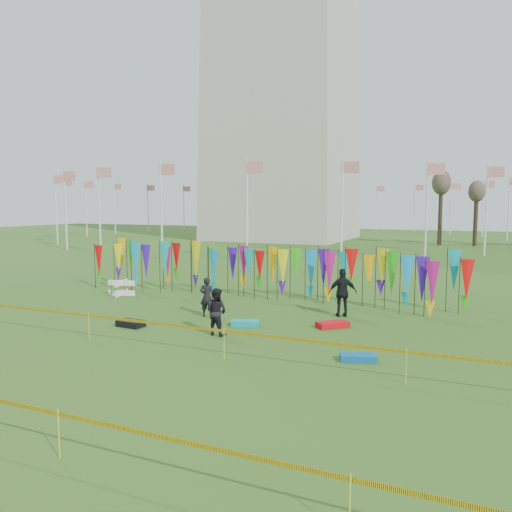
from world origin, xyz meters
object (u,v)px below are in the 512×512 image
at_px(kite_bag_red, 333,325).
at_px(person_left, 207,297).
at_px(person_right, 343,293).
at_px(kite_bag_teal, 358,358).
at_px(kite_bag_turquoise, 245,323).
at_px(kite_bag_black, 131,323).
at_px(box_kite, 121,288).
at_px(person_mid, 216,311).

bearing_deg(kite_bag_red, person_left, -176.72).
distance_m(person_left, kite_bag_red, 5.12).
bearing_deg(person_right, kite_bag_teal, 83.70).
height_order(person_right, kite_bag_turquoise, person_right).
xyz_separation_m(person_right, kite_bag_red, (0.12, -1.90, -0.86)).
bearing_deg(kite_bag_black, person_right, 35.42).
xyz_separation_m(box_kite, person_left, (6.11, -2.30, 0.40)).
relative_size(box_kite, person_mid, 0.49).
bearing_deg(kite_bag_red, person_mid, -142.35).
xyz_separation_m(box_kite, person_right, (11.06, -0.11, 0.57)).
height_order(person_right, kite_bag_red, person_right).
relative_size(person_mid, person_right, 0.84).
distance_m(box_kite, kite_bag_teal, 14.02).
xyz_separation_m(box_kite, kite_bag_turquoise, (8.17, -3.08, -0.29)).
bearing_deg(kite_bag_turquoise, person_right, 45.86).
xyz_separation_m(box_kite, kite_bag_teal, (12.88, -5.53, -0.30)).
distance_m(person_right, kite_bag_black, 8.27).
relative_size(person_right, kite_bag_black, 1.96).
distance_m(kite_bag_black, kite_bag_teal, 8.55).
bearing_deg(person_mid, kite_bag_red, -134.90).
height_order(person_left, kite_bag_black, person_left).
bearing_deg(box_kite, person_mid, -30.64).
bearing_deg(person_right, person_mid, 29.28).
height_order(person_left, person_mid, person_mid).
bearing_deg(person_mid, kite_bag_turquoise, -96.21).
xyz_separation_m(kite_bag_turquoise, kite_bag_black, (-3.81, -1.79, 0.01)).
relative_size(person_left, kite_bag_red, 1.37).
xyz_separation_m(person_mid, person_right, (3.26, 4.51, 0.15)).
bearing_deg(kite_bag_black, kite_bag_red, 22.77).
distance_m(box_kite, person_mid, 9.07).
distance_m(kite_bag_red, kite_bag_black, 7.40).
bearing_deg(kite_bag_teal, kite_bag_black, 175.55).
bearing_deg(person_mid, person_right, -118.41).
xyz_separation_m(kite_bag_turquoise, kite_bag_red, (3.01, 1.07, 0.00)).
height_order(person_mid, person_right, person_right).
height_order(person_mid, kite_bag_turquoise, person_mid).
distance_m(person_mid, kite_bag_turquoise, 1.73).
height_order(kite_bag_turquoise, kite_bag_teal, kite_bag_turquoise).
bearing_deg(kite_bag_teal, person_right, 108.56).
relative_size(person_left, kite_bag_teal, 1.59).
bearing_deg(kite_bag_teal, kite_bag_turquoise, 152.50).
bearing_deg(person_right, box_kite, -25.41).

